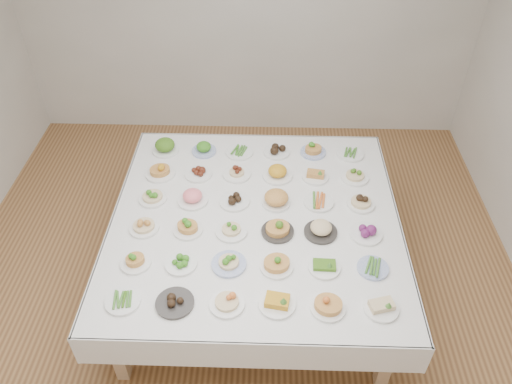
{
  "coord_description": "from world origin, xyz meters",
  "views": [
    {
      "loc": [
        0.26,
        -2.73,
        3.48
      ],
      "look_at": [
        0.17,
        0.25,
        0.88
      ],
      "focal_mm": 35.0,
      "sensor_mm": 36.0,
      "label": 1
    }
  ],
  "objects_px": {
    "dish_0": "(123,300)",
    "dish_18": "(152,194)",
    "dish_35": "(350,153)",
    "display_table": "(255,223)"
  },
  "relations": [
    {
      "from": "dish_35",
      "to": "dish_0",
      "type": "bearing_deg",
      "value": -135.15
    },
    {
      "from": "dish_18",
      "to": "dish_35",
      "type": "relative_size",
      "value": 0.93
    },
    {
      "from": "display_table",
      "to": "dish_18",
      "type": "xyz_separation_m",
      "value": [
        -0.84,
        0.18,
        0.12
      ]
    },
    {
      "from": "display_table",
      "to": "dish_18",
      "type": "distance_m",
      "value": 0.87
    },
    {
      "from": "dish_0",
      "to": "dish_18",
      "type": "xyz_separation_m",
      "value": [
        0.01,
        1.02,
        0.04
      ]
    },
    {
      "from": "display_table",
      "to": "dish_0",
      "type": "xyz_separation_m",
      "value": [
        -0.85,
        -0.84,
        0.08
      ]
    },
    {
      "from": "dish_0",
      "to": "dish_18",
      "type": "bearing_deg",
      "value": 89.55
    },
    {
      "from": "dish_0",
      "to": "dish_18",
      "type": "relative_size",
      "value": 1.04
    },
    {
      "from": "display_table",
      "to": "dish_0",
      "type": "distance_m",
      "value": 1.2
    },
    {
      "from": "dish_18",
      "to": "dish_35",
      "type": "xyz_separation_m",
      "value": [
        1.68,
        0.66,
        -0.04
      ]
    }
  ]
}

